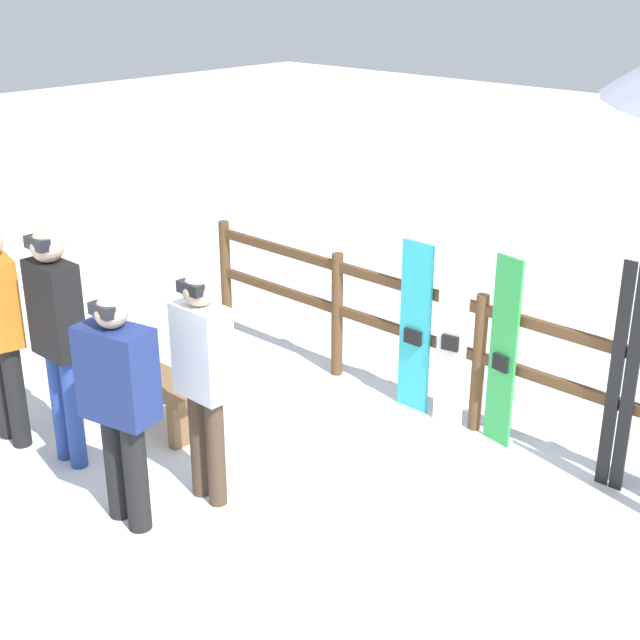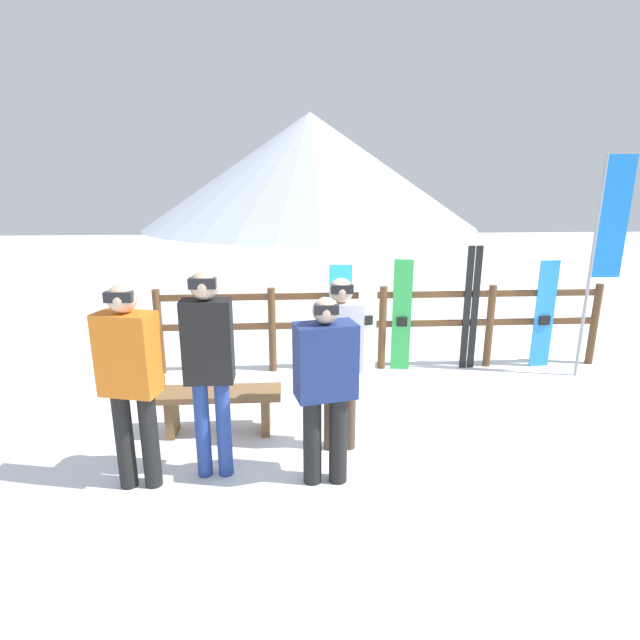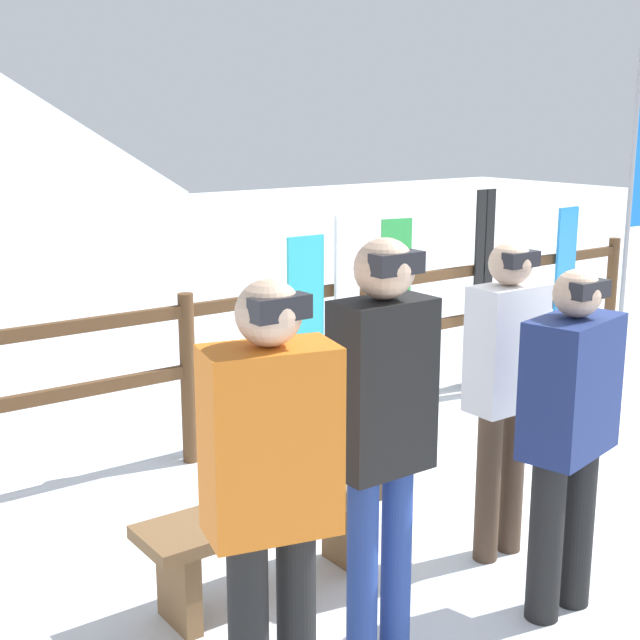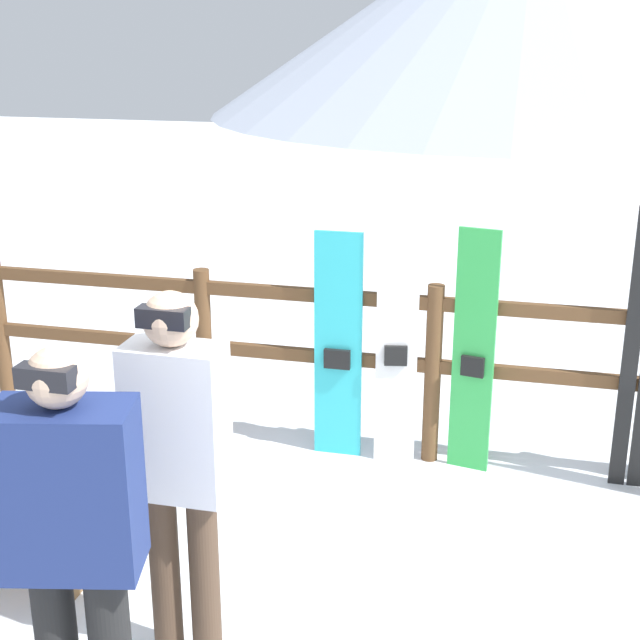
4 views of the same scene
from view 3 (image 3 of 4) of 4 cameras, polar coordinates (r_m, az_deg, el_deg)
ground_plane at (r=5.43m, az=16.22°, el=-11.58°), size 40.00×40.00×0.00m
fence at (r=6.52m, az=2.90°, el=-0.66°), size 5.91×0.10×1.12m
bench at (r=4.27m, az=-3.42°, el=-13.19°), size 1.23×0.36×0.45m
person_black at (r=3.46m, az=3.99°, el=-6.58°), size 0.39×0.23×1.77m
person_white at (r=4.49m, az=11.77°, el=-3.55°), size 0.39×0.21×1.63m
person_orange at (r=3.07m, az=-3.14°, el=-10.60°), size 0.49×0.35×1.70m
person_navy at (r=4.05m, az=15.64°, el=-6.36°), size 0.52×0.36×1.58m
snowboard_cyan at (r=6.13m, az=-0.91°, el=-1.22°), size 0.29×0.05×1.42m
snowboard_white at (r=6.32m, az=1.73°, el=-0.22°), size 0.25×0.09×1.54m
snowboard_green at (r=6.61m, az=4.83°, el=0.06°), size 0.25×0.09×1.48m
ski_pair_black at (r=7.21m, az=10.36°, el=1.70°), size 0.19×0.02×1.65m
snowboard_blue at (r=7.98m, az=15.34°, el=1.77°), size 0.27×0.07×1.45m
rental_flag at (r=7.98m, az=19.83°, el=8.93°), size 0.40×0.04×2.74m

